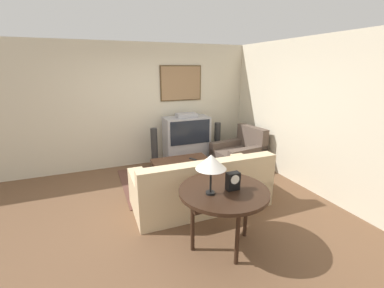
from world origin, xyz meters
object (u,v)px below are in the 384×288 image
object	(u,v)px
table_lamp	(211,162)
speaker_tower_left	(154,150)
mantel_clock	(233,181)
speaker_tower_right	(217,142)
couch	(201,188)
coffee_table	(181,162)
armchair	(239,155)
console_table	(224,195)
tv	(187,140)

from	to	relation	value
table_lamp	speaker_tower_left	bearing A→B (deg)	88.99
mantel_clock	speaker_tower_right	bearing A→B (deg)	65.80
couch	mantel_clock	size ratio (longest dim) A/B	9.95
coffee_table	speaker_tower_right	world-z (taller)	speaker_tower_right
armchair	console_table	size ratio (longest dim) A/B	1.00
armchair	coffee_table	size ratio (longest dim) A/B	0.97
coffee_table	speaker_tower_left	bearing A→B (deg)	111.39
tv	table_lamp	xyz separation A→B (m)	(-0.83, -2.96, 0.61)
tv	console_table	distance (m)	3.00
table_lamp	mantel_clock	bearing A→B (deg)	-0.22
coffee_table	mantel_clock	world-z (taller)	mantel_clock
speaker_tower_left	couch	bearing A→B (deg)	-80.76
table_lamp	speaker_tower_right	size ratio (longest dim) A/B	0.52
armchair	mantel_clock	bearing A→B (deg)	-42.24
mantel_clock	console_table	bearing A→B (deg)	157.62
speaker_tower_left	armchair	bearing A→B (deg)	-20.12
console_table	mantel_clock	size ratio (longest dim) A/B	4.97
coffee_table	speaker_tower_left	size ratio (longest dim) A/B	1.21
console_table	speaker_tower_right	bearing A→B (deg)	63.97
couch	armchair	xyz separation A→B (m)	(1.48, 1.22, -0.02)
console_table	table_lamp	bearing A→B (deg)	-169.08
armchair	speaker_tower_left	world-z (taller)	speaker_tower_left
console_table	speaker_tower_right	size ratio (longest dim) A/B	1.18
armchair	speaker_tower_right	distance (m)	0.71
armchair	coffee_table	xyz separation A→B (m)	(-1.46, -0.18, 0.11)
speaker_tower_left	speaker_tower_right	bearing A→B (deg)	0.00
coffee_table	speaker_tower_right	bearing A→B (deg)	33.94
armchair	speaker_tower_right	xyz separation A→B (m)	(-0.23, 0.65, 0.15)
armchair	speaker_tower_right	size ratio (longest dim) A/B	1.18
coffee_table	speaker_tower_left	world-z (taller)	speaker_tower_left
tv	coffee_table	size ratio (longest dim) A/B	1.07
table_lamp	speaker_tower_left	distance (m)	3.02
couch	armchair	bearing A→B (deg)	-140.11
table_lamp	speaker_tower_left	world-z (taller)	table_lamp
console_table	armchair	bearing A→B (deg)	53.81
coffee_table	speaker_tower_left	xyz separation A→B (m)	(-0.32, 0.83, 0.04)
console_table	speaker_tower_left	distance (m)	2.90
speaker_tower_left	speaker_tower_right	distance (m)	1.55
couch	speaker_tower_left	bearing A→B (deg)	-80.34
mantel_clock	coffee_table	bearing A→B (deg)	87.71
table_lamp	coffee_table	bearing A→B (deg)	79.83
armchair	coffee_table	distance (m)	1.47
tv	speaker_tower_right	distance (m)	0.79
couch	console_table	xyz separation A→B (m)	(-0.16, -1.02, 0.41)
console_table	coffee_table	bearing A→B (deg)	85.03
table_lamp	speaker_tower_right	world-z (taller)	table_lamp
armchair	speaker_tower_right	bearing A→B (deg)	-169.08
console_table	speaker_tower_right	xyz separation A→B (m)	(1.41, 2.88, -0.28)
coffee_table	tv	bearing A→B (deg)	62.44
coffee_table	table_lamp	distance (m)	2.27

